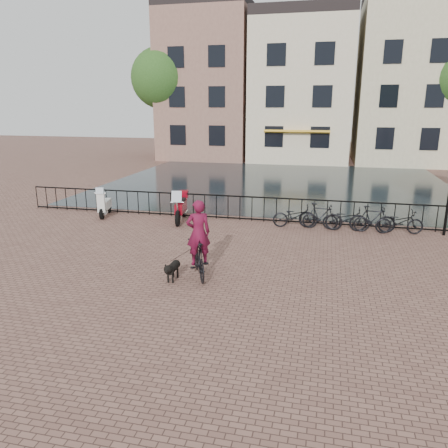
% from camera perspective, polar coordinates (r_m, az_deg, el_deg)
% --- Properties ---
extents(ground, '(100.00, 100.00, 0.00)m').
position_cam_1_polar(ground, '(10.63, -3.75, -10.46)').
color(ground, brown).
rests_on(ground, ground).
extents(canal_water, '(20.00, 20.00, 0.00)m').
position_cam_1_polar(canal_water, '(26.99, 6.97, 5.38)').
color(canal_water, black).
rests_on(canal_water, ground).
extents(railing, '(20.00, 0.05, 1.02)m').
position_cam_1_polar(railing, '(17.86, 3.66, 1.99)').
color(railing, black).
rests_on(railing, ground).
extents(canal_house_left, '(7.50, 9.00, 12.80)m').
position_cam_1_polar(canal_house_left, '(40.52, -1.70, 17.87)').
color(canal_house_left, brown).
rests_on(canal_house_left, ground).
extents(canal_house_mid, '(8.00, 9.50, 11.80)m').
position_cam_1_polar(canal_house_mid, '(39.23, 10.20, 16.99)').
color(canal_house_mid, beige).
rests_on(canal_house_mid, ground).
extents(canal_house_right, '(7.00, 9.00, 13.30)m').
position_cam_1_polar(canal_house_right, '(39.60, 22.43, 17.19)').
color(canal_house_right, '#BAAE8A').
rests_on(canal_house_right, ground).
extents(tree_far_left, '(5.04, 5.04, 9.27)m').
position_cam_1_polar(tree_far_left, '(38.76, -8.18, 18.32)').
color(tree_far_left, black).
rests_on(tree_far_left, ground).
extents(cyclist, '(1.26, 1.90, 2.54)m').
position_cam_1_polar(cyclist, '(11.95, -3.35, -2.52)').
color(cyclist, black).
rests_on(cyclist, ground).
extents(dog, '(0.29, 0.86, 0.58)m').
position_cam_1_polar(dog, '(11.97, -6.71, -5.99)').
color(dog, black).
rests_on(dog, ground).
extents(motorcycle, '(0.79, 2.09, 1.45)m').
position_cam_1_polar(motorcycle, '(17.82, -5.66, 2.65)').
color(motorcycle, maroon).
rests_on(motorcycle, ground).
extents(scooter, '(0.76, 1.55, 1.38)m').
position_cam_1_polar(scooter, '(19.28, -15.32, 3.03)').
color(scooter, silver).
rests_on(scooter, ground).
extents(parked_bike_0, '(1.77, 0.78, 0.90)m').
position_cam_1_polar(parked_bike_0, '(17.09, 9.28, 1.02)').
color(parked_bike_0, black).
rests_on(parked_bike_0, ground).
extents(parked_bike_1, '(1.72, 0.72, 1.00)m').
position_cam_1_polar(parked_bike_1, '(17.05, 12.47, 0.99)').
color(parked_bike_1, black).
rests_on(parked_bike_1, ground).
extents(parked_bike_2, '(1.73, 0.64, 0.90)m').
position_cam_1_polar(parked_bike_2, '(17.08, 15.64, 0.63)').
color(parked_bike_2, black).
rests_on(parked_bike_2, ground).
extents(parked_bike_3, '(1.68, 0.54, 1.00)m').
position_cam_1_polar(parked_bike_3, '(17.14, 18.82, 0.60)').
color(parked_bike_3, black).
rests_on(parked_bike_3, ground).
extents(parked_bike_4, '(1.78, 0.84, 0.90)m').
position_cam_1_polar(parked_bike_4, '(17.28, 21.94, 0.25)').
color(parked_bike_4, black).
rests_on(parked_bike_4, ground).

